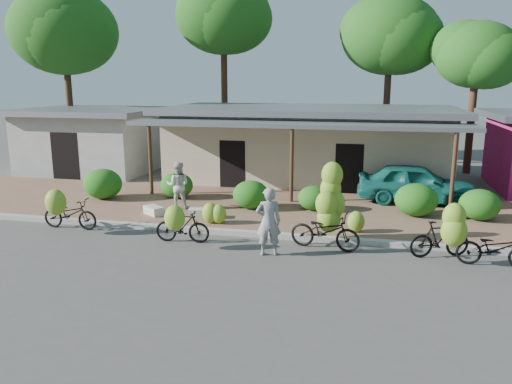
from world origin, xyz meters
TOP-DOWN VIEW (x-y plane):
  - ground at (0.00, 0.00)m, footprint 100.00×100.00m
  - sidewalk at (0.00, 5.00)m, footprint 60.00×6.00m
  - curb at (0.00, 2.00)m, footprint 60.00×0.25m
  - shop_main at (0.00, 10.93)m, footprint 13.00×8.50m
  - shop_grey at (-11.00, 10.99)m, footprint 7.00×6.00m
  - tree_back_left at (-13.69, 13.11)m, footprint 5.79×5.72m
  - tree_far_center at (-5.69, 16.11)m, footprint 5.40×5.29m
  - tree_center_right at (3.31, 16.61)m, footprint 5.25×5.13m
  - tree_near_right at (7.31, 14.61)m, footprint 4.13×3.93m
  - hedge_0 at (-7.06, 4.94)m, footprint 1.47×1.32m
  - hedge_1 at (-4.37, 5.70)m, footprint 1.25×1.13m
  - hedge_2 at (-1.21, 4.75)m, footprint 1.28×1.15m
  - hedge_3 at (0.97, 5.02)m, footprint 1.11×1.00m
  - hedge_4 at (4.36, 5.05)m, footprint 1.40×1.26m
  - hedge_5 at (6.31, 5.00)m, footprint 1.29×1.16m
  - bike_far_left at (-6.22, 1.35)m, footprint 1.82×1.24m
  - bike_left at (-2.30, 0.86)m, footprint 1.60×1.17m
  - bike_center at (1.74, 1.59)m, footprint 2.03×1.35m
  - bike_right at (4.76, 1.16)m, footprint 1.69×1.38m
  - bike_far_right at (5.93, 0.95)m, footprint 1.86×0.78m
  - loose_banana_a at (-2.03, 2.68)m, footprint 0.53×0.45m
  - loose_banana_b at (-1.76, 2.68)m, footprint 0.49×0.42m
  - loose_banana_c at (2.49, 2.75)m, footprint 0.51×0.43m
  - sack_near at (-2.50, 3.20)m, footprint 0.92×0.58m
  - sack_far at (-4.21, 3.22)m, footprint 0.83×0.75m
  - vendor at (0.29, 0.54)m, footprint 0.77×0.62m
  - bystander at (-3.70, 4.20)m, footprint 0.92×0.78m
  - teal_van at (4.48, 7.00)m, footprint 4.22×1.71m

SIDE VIEW (x-z plane):
  - ground at x=0.00m, z-range 0.00..0.00m
  - sidewalk at x=0.00m, z-range 0.00..0.12m
  - curb at x=0.00m, z-range 0.00..0.15m
  - sack_far at x=-4.21m, z-range 0.12..0.40m
  - sack_near at x=-2.50m, z-range 0.12..0.42m
  - loose_banana_b at x=-1.76m, z-range 0.12..0.74m
  - loose_banana_c at x=2.49m, z-range 0.12..0.76m
  - loose_banana_a at x=-2.03m, z-range 0.12..0.78m
  - bike_far_right at x=5.93m, z-range 0.00..0.96m
  - hedge_3 at x=0.97m, z-range 0.12..0.98m
  - bike_left at x=-2.30m, z-range -0.06..1.20m
  - bike_far_left at x=-6.22m, z-range -0.12..1.28m
  - hedge_1 at x=-4.37m, z-range 0.12..1.10m
  - hedge_2 at x=-1.21m, z-range 0.12..1.12m
  - hedge_5 at x=6.31m, z-range 0.12..1.13m
  - hedge_4 at x=4.36m, z-range 0.12..1.21m
  - hedge_0 at x=-7.06m, z-range 0.12..1.27m
  - bike_right at x=4.76m, z-range -0.10..1.51m
  - teal_van at x=4.48m, z-range 0.12..1.56m
  - bike_center at x=1.74m, z-range -0.29..2.06m
  - vendor at x=0.29m, z-range 0.00..1.83m
  - bystander at x=-3.70m, z-range 0.12..1.78m
  - shop_grey at x=-11.00m, z-range 0.04..3.19m
  - shop_main at x=0.00m, z-range 0.05..3.40m
  - tree_near_right at x=7.31m, z-range 2.13..9.47m
  - tree_center_right at x=3.31m, z-range 2.49..11.38m
  - tree_back_left at x=-13.69m, z-range 2.50..11.87m
  - tree_far_center at x=-5.69m, z-range 3.04..13.18m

